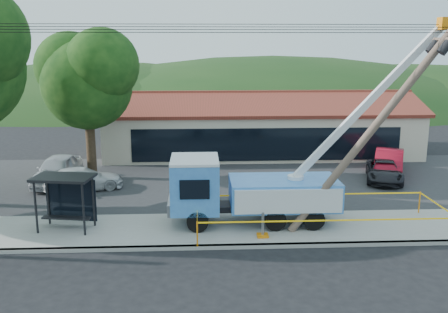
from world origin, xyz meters
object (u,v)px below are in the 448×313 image
leaning_pole (380,120)px  car_white (84,191)px  utility_truck (250,187)px  car_red (388,176)px  bus_shelter (66,190)px  car_silver (59,185)px  car_dark (383,182)px

leaning_pole → car_white: bearing=153.6°
utility_truck → car_red: 12.53m
leaning_pole → bus_shelter: bearing=176.3°
utility_truck → car_silver: 12.71m
utility_truck → leaning_pole: (5.21, -1.18, 3.15)m
car_silver → car_white: (1.74, -1.36, 0.00)m
utility_truck → car_dark: utility_truck is taller
bus_shelter → car_red: bus_shelter is taller
car_dark → bus_shelter: bearing=-139.9°
car_red → car_white: 18.25m
leaning_pole → car_dark: bearing=66.6°
car_silver → car_white: 2.21m
leaning_pole → car_dark: 9.90m
utility_truck → leaning_pole: 6.20m
bus_shelter → utility_truck: bearing=11.7°
car_white → car_dark: 17.33m
car_white → car_dark: bearing=-104.5°
bus_shelter → car_white: bearing=105.9°
bus_shelter → car_silver: bus_shelter is taller
car_white → car_silver: bearing=34.1°
car_white → leaning_pole: bearing=-134.2°
car_silver → car_white: size_ratio=1.12×
car_white → car_dark: car_white is taller
car_dark → car_white: bearing=-159.5°
car_silver → car_dark: car_silver is taller
leaning_pole → bus_shelter: size_ratio=3.31×
leaning_pole → bus_shelter: leaning_pole is taller
car_silver → car_red: 19.85m
car_red → car_dark: (-0.79, -1.38, 0.00)m
leaning_pole → car_silver: (-15.63, 8.24, -4.92)m
utility_truck → car_white: utility_truck is taller
car_dark → leaning_pole: bearing=-96.2°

